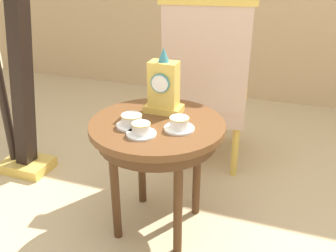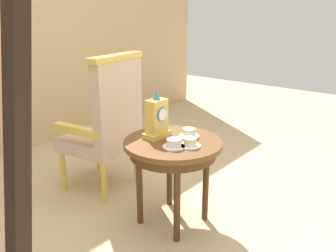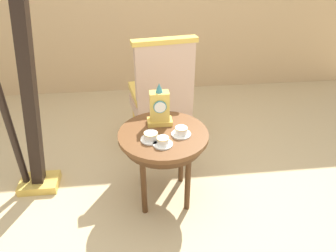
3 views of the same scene
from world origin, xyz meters
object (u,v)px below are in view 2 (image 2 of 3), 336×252
(teacup_right, at_px, (190,143))
(mantel_clock, at_px, (157,118))
(armchair, at_px, (108,122))
(side_table, at_px, (173,151))
(teacup_left, at_px, (174,143))
(harp, at_px, (7,163))
(teacup_center, at_px, (189,133))

(teacup_right, xyz_separation_m, mantel_clock, (0.00, 0.29, 0.11))
(mantel_clock, relative_size, armchair, 0.29)
(side_table, height_order, teacup_left, teacup_left)
(teacup_left, distance_m, harp, 0.98)
(side_table, height_order, harp, harp)
(teacup_right, relative_size, armchair, 0.12)
(side_table, xyz_separation_m, harp, (-1.02, 0.23, 0.20))
(side_table, relative_size, teacup_left, 4.53)
(teacup_left, xyz_separation_m, armchair, (0.15, 0.81, -0.05))
(mantel_clock, bearing_deg, teacup_right, -90.70)
(teacup_center, relative_size, armchair, 0.13)
(teacup_right, distance_m, armchair, 0.88)
(teacup_left, distance_m, armchair, 0.83)
(harp, bearing_deg, armchair, 24.84)
(armchair, bearing_deg, teacup_center, -84.90)
(teacup_left, height_order, mantel_clock, mantel_clock)
(teacup_center, xyz_separation_m, mantel_clock, (-0.14, 0.17, 0.11))
(teacup_left, xyz_separation_m, mantel_clock, (0.08, 0.22, 0.11))
(side_table, relative_size, teacup_right, 4.86)
(teacup_center, distance_m, armchair, 0.77)
(side_table, xyz_separation_m, mantel_clock, (-0.01, 0.13, 0.21))
(teacup_center, height_order, harp, harp)
(side_table, distance_m, armchair, 0.73)
(teacup_center, bearing_deg, mantel_clock, 129.10)
(teacup_right, height_order, armchair, armchair)
(side_table, relative_size, mantel_clock, 1.99)
(teacup_right, bearing_deg, armchair, 85.09)
(armchair, bearing_deg, side_table, -94.56)
(side_table, relative_size, harp, 0.37)
(mantel_clock, bearing_deg, harp, 174.64)
(side_table, distance_m, teacup_left, 0.17)
(side_table, height_order, teacup_center, teacup_center)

